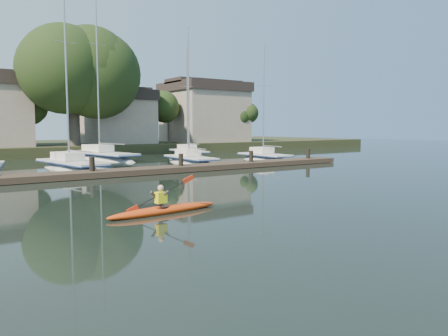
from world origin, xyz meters
TOP-DOWN VIEW (x-y plane):
  - ground at (0.00, 0.00)m, footprint 160.00×160.00m
  - kayak at (-4.41, 1.95)m, footprint 4.42×0.99m
  - dock at (0.00, 14.00)m, footprint 34.00×2.00m
  - sailboat_2 at (-2.77, 19.33)m, footprint 3.44×9.31m
  - sailboat_3 at (6.70, 19.07)m, footprint 2.35×7.61m
  - sailboat_4 at (13.72, 18.06)m, footprint 2.17×6.78m
  - sailboat_6 at (2.16, 27.24)m, footprint 4.38×11.36m
  - sailboat_7 at (11.27, 27.21)m, footprint 2.95×7.78m
  - shore at (1.61, 40.29)m, footprint 90.00×25.25m

SIDE VIEW (x-z plane):
  - sailboat_6 at x=2.16m, z-range -9.04..8.63m
  - sailboat_2 at x=-2.77m, z-range -7.72..7.34m
  - sailboat_4 at x=13.72m, z-range -5.91..5.54m
  - sailboat_7 at x=11.27m, z-range -6.30..5.93m
  - sailboat_3 at x=6.70m, z-range -6.25..5.89m
  - ground at x=0.00m, z-range 0.00..0.00m
  - kayak at x=-4.41m, z-range -0.53..0.87m
  - dock at x=0.00m, z-range -0.70..1.10m
  - shore at x=1.61m, z-range -3.15..9.60m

